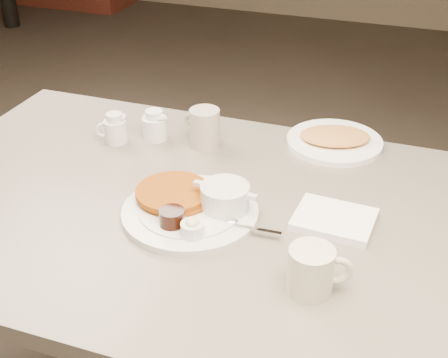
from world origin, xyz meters
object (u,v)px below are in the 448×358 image
(coffee_mug_near, at_px, (312,270))
(creamer_right, at_px, (154,126))
(coffee_mug_far, at_px, (204,128))
(main_plate, at_px, (194,205))
(creamer_left, at_px, (115,129))
(diner_table, at_px, (221,272))
(hash_plate, at_px, (335,140))

(coffee_mug_near, relative_size, creamer_right, 1.42)
(coffee_mug_far, bearing_deg, main_plate, -72.56)
(main_plate, relative_size, creamer_left, 4.45)
(main_plate, xyz_separation_m, creamer_right, (-0.23, 0.29, 0.01))
(diner_table, xyz_separation_m, main_plate, (-0.05, -0.03, 0.19))
(coffee_mug_far, bearing_deg, hash_plate, 20.15)
(coffee_mug_far, height_order, creamer_left, coffee_mug_far)
(creamer_left, distance_m, creamer_right, 0.10)
(coffee_mug_near, bearing_deg, coffee_mug_far, 130.00)
(main_plate, xyz_separation_m, creamer_left, (-0.32, 0.24, 0.01))
(diner_table, height_order, creamer_left, creamer_left)
(diner_table, xyz_separation_m, coffee_mug_far, (-0.15, 0.27, 0.22))
(diner_table, height_order, creamer_right, creamer_right)
(coffee_mug_far, distance_m, hash_plate, 0.34)
(main_plate, distance_m, creamer_right, 0.37)
(main_plate, height_order, hash_plate, main_plate)
(diner_table, bearing_deg, creamer_right, 136.62)
(coffee_mug_far, height_order, creamer_right, coffee_mug_far)
(creamer_left, bearing_deg, creamer_right, 30.50)
(coffee_mug_far, relative_size, creamer_left, 1.43)
(coffee_mug_near, height_order, hash_plate, coffee_mug_near)
(coffee_mug_far, relative_size, hash_plate, 0.38)
(hash_plate, bearing_deg, creamer_right, -164.65)
(diner_table, distance_m, main_plate, 0.20)
(creamer_left, bearing_deg, diner_table, -30.02)
(diner_table, relative_size, coffee_mug_near, 11.80)
(main_plate, distance_m, coffee_mug_far, 0.32)
(main_plate, bearing_deg, creamer_left, 142.83)
(coffee_mug_far, distance_m, creamer_right, 0.14)
(hash_plate, bearing_deg, coffee_mug_far, -159.85)
(coffee_mug_far, xyz_separation_m, creamer_right, (-0.14, -0.01, -0.01))
(creamer_left, bearing_deg, hash_plate, 18.05)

